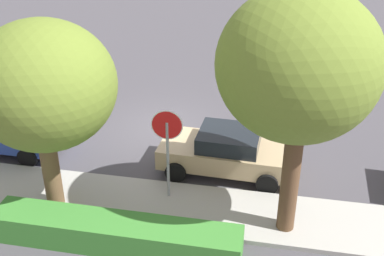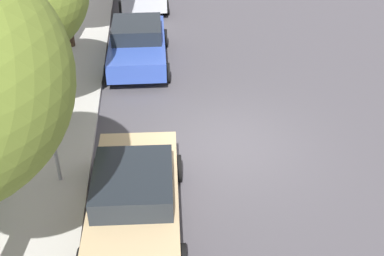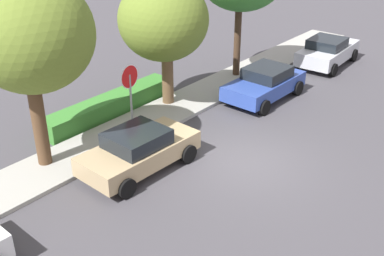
{
  "view_description": "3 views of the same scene",
  "coord_description": "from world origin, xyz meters",
  "px_view_note": "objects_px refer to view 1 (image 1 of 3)",
  "views": [
    {
      "loc": [
        -3.98,
        15.07,
        8.27
      ],
      "look_at": [
        -1.42,
        1.86,
        1.12
      ],
      "focal_mm": 45.0,
      "sensor_mm": 36.0,
      "label": 1
    },
    {
      "loc": [
        -10.04,
        1.89,
        7.44
      ],
      "look_at": [
        -0.67,
        1.05,
        1.04
      ],
      "focal_mm": 45.0,
      "sensor_mm": 36.0,
      "label": 2
    },
    {
      "loc": [
        -11.93,
        -7.55,
        8.42
      ],
      "look_at": [
        -1.24,
        1.31,
        1.33
      ],
      "focal_mm": 45.0,
      "sensor_mm": 36.0,
      "label": 3
    }
  ],
  "objects_px": {
    "street_tree_far": "(45,86)",
    "parked_car_blue": "(1,129)",
    "stop_sign": "(167,139)",
    "parked_car_tan": "(227,151)",
    "street_tree_near_corner": "(298,67)"
  },
  "relations": [
    {
      "from": "street_tree_far",
      "to": "parked_car_blue",
      "type": "bearing_deg",
      "value": -39.23
    },
    {
      "from": "stop_sign",
      "to": "parked_car_tan",
      "type": "bearing_deg",
      "value": -128.57
    },
    {
      "from": "street_tree_far",
      "to": "parked_car_tan",
      "type": "bearing_deg",
      "value": -147.3
    },
    {
      "from": "parked_car_tan",
      "to": "parked_car_blue",
      "type": "xyz_separation_m",
      "value": [
        7.59,
        -0.03,
        -0.0
      ]
    },
    {
      "from": "parked_car_tan",
      "to": "street_tree_far",
      "type": "relative_size",
      "value": 0.77
    },
    {
      "from": "stop_sign",
      "to": "street_tree_far",
      "type": "distance_m",
      "value": 3.42
    },
    {
      "from": "stop_sign",
      "to": "parked_car_blue",
      "type": "distance_m",
      "value": 6.55
    },
    {
      "from": "parked_car_tan",
      "to": "street_tree_near_corner",
      "type": "bearing_deg",
      "value": 126.82
    },
    {
      "from": "parked_car_tan",
      "to": "street_tree_far",
      "type": "xyz_separation_m",
      "value": [
        4.23,
        2.72,
        2.94
      ]
    },
    {
      "from": "stop_sign",
      "to": "parked_car_blue",
      "type": "relative_size",
      "value": 0.7
    },
    {
      "from": "parked_car_blue",
      "to": "street_tree_far",
      "type": "height_order",
      "value": "street_tree_far"
    },
    {
      "from": "parked_car_tan",
      "to": "parked_car_blue",
      "type": "height_order",
      "value": "parked_car_tan"
    },
    {
      "from": "parked_car_blue",
      "to": "street_tree_far",
      "type": "distance_m",
      "value": 5.24
    },
    {
      "from": "street_tree_near_corner",
      "to": "street_tree_far",
      "type": "relative_size",
      "value": 1.18
    },
    {
      "from": "parked_car_tan",
      "to": "stop_sign",
      "type": "bearing_deg",
      "value": 51.43
    }
  ]
}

